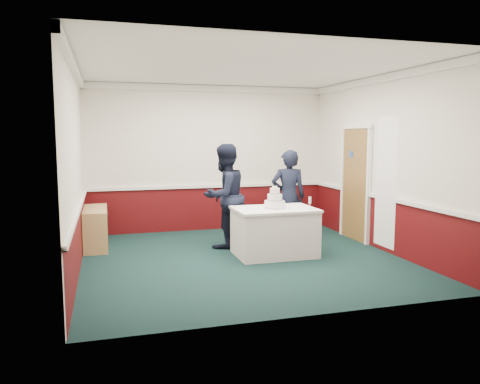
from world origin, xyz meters
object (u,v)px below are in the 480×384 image
object	(u,v)px
person_woman	(288,197)
sideboard	(96,228)
champagne_flute	(310,201)
cake_knife	(277,210)
wedding_cake	(275,201)
cake_table	(274,231)
person_man	(225,196)

from	to	relation	value
person_woman	sideboard	bearing A→B (deg)	3.88
champagne_flute	person_woman	xyz separation A→B (m)	(0.05, 1.05, -0.07)
cake_knife	wedding_cake	bearing A→B (deg)	98.39
cake_table	wedding_cake	xyz separation A→B (m)	(-0.00, 0.00, 0.50)
wedding_cake	champagne_flute	world-z (taller)	wedding_cake
sideboard	cake_knife	bearing A→B (deg)	-29.48
sideboard	cake_table	size ratio (longest dim) A/B	0.91
cake_table	champagne_flute	xyz separation A→B (m)	(0.50, -0.28, 0.53)
wedding_cake	cake_table	bearing A→B (deg)	-90.00
person_woman	cake_knife	bearing A→B (deg)	73.34
cake_table	cake_knife	xyz separation A→B (m)	(-0.03, -0.20, 0.39)
champagne_flute	cake_table	bearing A→B (deg)	150.75
wedding_cake	cake_knife	xyz separation A→B (m)	(-0.03, -0.20, -0.11)
cake_knife	person_man	bearing A→B (deg)	138.80
cake_table	champagne_flute	bearing A→B (deg)	-29.25
cake_knife	champagne_flute	distance (m)	0.55
sideboard	cake_table	bearing A→B (deg)	-26.07
cake_table	cake_knife	world-z (taller)	cake_knife
wedding_cake	person_man	distance (m)	1.02
sideboard	champagne_flute	bearing A→B (deg)	-26.56
champagne_flute	person_man	bearing A→B (deg)	136.92
cake_table	cake_knife	bearing A→B (deg)	-98.53
wedding_cake	champagne_flute	size ratio (longest dim) A/B	1.78
cake_table	person_woman	bearing A→B (deg)	54.31
cake_knife	champagne_flute	size ratio (longest dim) A/B	1.07
sideboard	cake_knife	distance (m)	3.27
person_man	sideboard	bearing A→B (deg)	-45.52
cake_knife	person_woman	bearing A→B (deg)	75.93
sideboard	wedding_cake	bearing A→B (deg)	-26.07
wedding_cake	champagne_flute	xyz separation A→B (m)	(0.50, -0.28, 0.03)
wedding_cake	sideboard	bearing A→B (deg)	153.93
cake_table	person_man	xyz separation A→B (m)	(-0.65, 0.79, 0.52)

